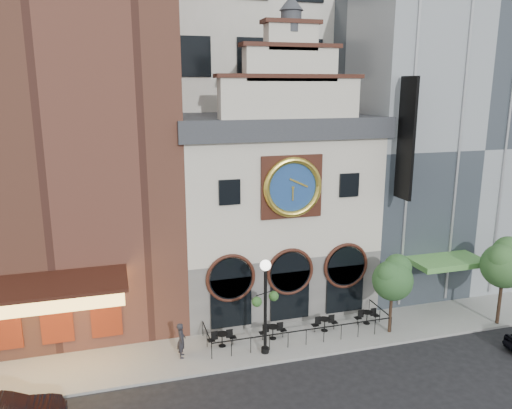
{
  "coord_description": "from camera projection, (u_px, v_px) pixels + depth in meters",
  "views": [
    {
      "loc": [
        -9.66,
        -22.07,
        14.11
      ],
      "look_at": [
        -1.49,
        6.0,
        7.14
      ],
      "focal_mm": 35.0,
      "sensor_mm": 36.0,
      "label": 1
    }
  ],
  "objects": [
    {
      "name": "lamppost",
      "position": [
        265.0,
        296.0,
        26.04
      ],
      "size": [
        1.59,
        0.97,
        5.26
      ],
      "rotation": [
        0.0,
        0.0,
        0.39
      ],
      "color": "black",
      "rests_on": "sidewalk"
    },
    {
      "name": "sidewalk",
      "position": [
        298.0,
        335.0,
        28.83
      ],
      "size": [
        44.0,
        5.0,
        0.15
      ],
      "primitive_type": "cube",
      "color": "gray",
      "rests_on": "ground"
    },
    {
      "name": "office_tower",
      "position": [
        225.0,
        12.0,
        40.55
      ],
      "size": [
        20.0,
        16.0,
        40.0
      ],
      "primitive_type": "cube",
      "color": "silver",
      "rests_on": "ground"
    },
    {
      "name": "clock_building",
      "position": [
        270.0,
        204.0,
        32.27
      ],
      "size": [
        12.6,
        8.78,
        18.65
      ],
      "color": "#605E5B",
      "rests_on": "ground"
    },
    {
      "name": "ground",
      "position": [
        314.0,
        358.0,
        26.51
      ],
      "size": [
        120.0,
        120.0,
        0.0
      ],
      "primitive_type": "plane",
      "color": "black",
      "rests_on": "ground"
    },
    {
      "name": "bistro_0",
      "position": [
        222.0,
        338.0,
        27.34
      ],
      "size": [
        1.58,
        0.68,
        0.9
      ],
      "color": "black",
      "rests_on": "sidewalk"
    },
    {
      "name": "tree_right",
      "position": [
        505.0,
        262.0,
        29.28
      ],
      "size": [
        2.75,
        2.65,
        5.3
      ],
      "color": "#382619",
      "rests_on": "sidewalk"
    },
    {
      "name": "retail_building",
      "position": [
        428.0,
        141.0,
        37.02
      ],
      "size": [
        14.0,
        14.4,
        20.0
      ],
      "color": "gray",
      "rests_on": "ground"
    },
    {
      "name": "cafe_railing",
      "position": [
        298.0,
        327.0,
        28.71
      ],
      "size": [
        10.6,
        2.6,
        0.9
      ],
      "primitive_type": null,
      "color": "black",
      "rests_on": "sidewalk"
    },
    {
      "name": "tree_left",
      "position": [
        393.0,
        277.0,
        28.32
      ],
      "size": [
        2.4,
        2.31,
        4.62
      ],
      "color": "#382619",
      "rests_on": "sidewalk"
    },
    {
      "name": "theater_building",
      "position": [
        50.0,
        112.0,
        29.35
      ],
      "size": [
        14.0,
        15.6,
        25.0
      ],
      "color": "brown",
      "rests_on": "ground"
    },
    {
      "name": "bistro_3",
      "position": [
        367.0,
        316.0,
        29.95
      ],
      "size": [
        1.58,
        0.68,
        0.9
      ],
      "color": "black",
      "rests_on": "sidewalk"
    },
    {
      "name": "pedestrian",
      "position": [
        181.0,
        340.0,
        26.17
      ],
      "size": [
        0.53,
        0.74,
        1.91
      ],
      "primitive_type": "imported",
      "rotation": [
        0.0,
        0.0,
        1.46
      ],
      "color": "black",
      "rests_on": "sidewalk"
    },
    {
      "name": "bistro_1",
      "position": [
        273.0,
        331.0,
        28.15
      ],
      "size": [
        1.58,
        0.68,
        0.9
      ],
      "color": "black",
      "rests_on": "sidewalk"
    },
    {
      "name": "bistro_2",
      "position": [
        325.0,
        323.0,
        29.07
      ],
      "size": [
        1.58,
        0.68,
        0.9
      ],
      "color": "black",
      "rests_on": "sidewalk"
    }
  ]
}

